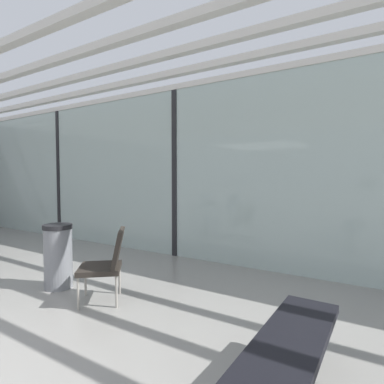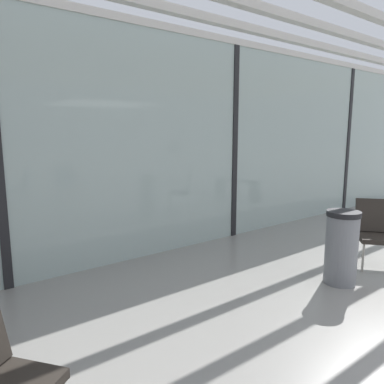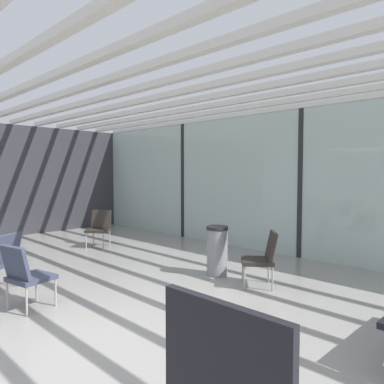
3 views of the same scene
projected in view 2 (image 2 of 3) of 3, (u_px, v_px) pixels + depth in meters
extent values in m
cube|color=#A3B7B2|center=(233.00, 144.00, 5.95)|extent=(14.00, 0.08, 3.10)
cube|color=black|center=(233.00, 144.00, 5.95)|extent=(0.10, 0.12, 3.10)
cube|color=black|center=(346.00, 141.00, 8.05)|extent=(0.10, 0.12, 3.10)
cube|color=beige|center=(356.00, 8.00, 4.14)|extent=(13.72, 0.12, 0.10)
cube|color=beige|center=(306.00, 22.00, 4.66)|extent=(13.72, 0.12, 0.10)
cube|color=beige|center=(267.00, 33.00, 5.17)|extent=(13.72, 0.12, 0.10)
cube|color=beige|center=(235.00, 42.00, 5.69)|extent=(13.72, 0.12, 0.10)
ellipsoid|color=#B2BCD6|center=(145.00, 123.00, 10.57)|extent=(10.50, 4.05, 4.05)
sphere|color=black|center=(67.00, 103.00, 7.33)|extent=(0.28, 0.28, 0.28)
sphere|color=black|center=(108.00, 105.00, 7.87)|extent=(0.28, 0.28, 0.28)
sphere|color=black|center=(144.00, 107.00, 8.41)|extent=(0.28, 0.28, 0.28)
sphere|color=black|center=(176.00, 109.00, 8.95)|extent=(0.28, 0.28, 0.28)
sphere|color=black|center=(204.00, 110.00, 9.49)|extent=(0.28, 0.28, 0.28)
cube|color=#28231E|center=(378.00, 238.00, 4.65)|extent=(0.68, 0.68, 0.06)
cube|color=#28231E|center=(375.00, 215.00, 4.81)|extent=(0.42, 0.46, 0.44)
cylinder|color=gray|center=(363.00, 258.00, 4.52)|extent=(0.03, 0.03, 0.37)
cylinder|color=gray|center=(356.00, 248.00, 4.93)|extent=(0.03, 0.03, 0.37)
cylinder|color=slate|center=(341.00, 250.00, 4.16)|extent=(0.36, 0.36, 0.80)
cylinder|color=black|center=(344.00, 214.00, 4.09)|extent=(0.38, 0.38, 0.06)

